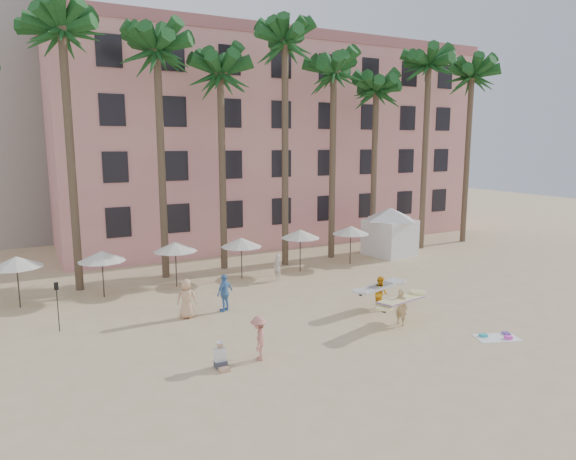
# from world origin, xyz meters

# --- Properties ---
(ground) EXTENTS (120.00, 120.00, 0.00)m
(ground) POSITION_xyz_m (0.00, 0.00, 0.00)
(ground) COLOR #D1B789
(ground) RESTS_ON ground
(pink_hotel) EXTENTS (35.00, 14.00, 16.00)m
(pink_hotel) POSITION_xyz_m (7.00, 26.00, 8.00)
(pink_hotel) COLOR #EC9F8F
(pink_hotel) RESTS_ON ground
(palm_row) EXTENTS (44.40, 5.40, 16.30)m
(palm_row) POSITION_xyz_m (0.51, 15.00, 12.97)
(palm_row) COLOR brown
(palm_row) RESTS_ON ground
(umbrella_row) EXTENTS (22.50, 2.70, 2.73)m
(umbrella_row) POSITION_xyz_m (-3.00, 12.50, 2.33)
(umbrella_row) COLOR #332B23
(umbrella_row) RESTS_ON ground
(cabana) EXTENTS (5.19, 5.19, 3.50)m
(cabana) POSITION_xyz_m (11.21, 13.66, 2.07)
(cabana) COLOR white
(cabana) RESTS_ON ground
(beach_towel) EXTENTS (2.03, 1.55, 0.14)m
(beach_towel) POSITION_xyz_m (4.92, -1.43, 0.03)
(beach_towel) COLOR white
(beach_towel) RESTS_ON ground
(carrier_yellow) EXTENTS (3.13, 1.79, 1.70)m
(carrier_yellow) POSITION_xyz_m (2.31, 1.72, 0.97)
(carrier_yellow) COLOR tan
(carrier_yellow) RESTS_ON ground
(carrier_white) EXTENTS (2.91, 1.24, 1.66)m
(carrier_white) POSITION_xyz_m (2.87, 3.97, 0.90)
(carrier_white) COLOR #FFAF1A
(carrier_white) RESTS_ON ground
(beachgoers) EXTENTS (7.51, 10.76, 1.88)m
(beachgoers) POSITION_xyz_m (-4.45, 5.56, 0.89)
(beachgoers) COLOR beige
(beachgoers) RESTS_ON ground
(paddle) EXTENTS (0.18, 0.04, 2.23)m
(paddle) POSITION_xyz_m (-11.50, 7.99, 1.41)
(paddle) COLOR black
(paddle) RESTS_ON ground
(seated_man) EXTENTS (0.42, 0.74, 0.96)m
(seated_man) POSITION_xyz_m (-6.50, 1.25, 0.33)
(seated_man) COLOR #3F3F4C
(seated_man) RESTS_ON ground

